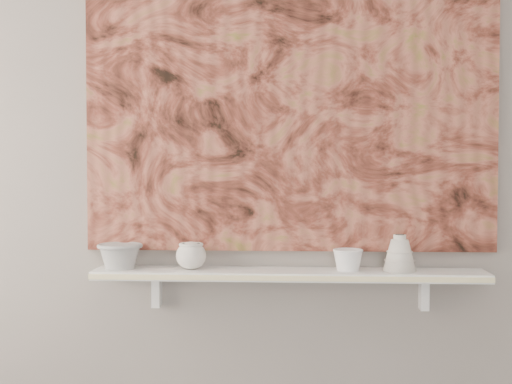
# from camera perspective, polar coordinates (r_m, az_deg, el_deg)

# --- Properties ---
(wall_back) EXTENTS (3.60, 0.00, 3.60)m
(wall_back) POSITION_cam_1_polar(r_m,az_deg,el_deg) (2.63, 2.68, 3.14)
(wall_back) COLOR gray
(wall_back) RESTS_ON floor
(shelf) EXTENTS (1.40, 0.18, 0.03)m
(shelf) POSITION_cam_1_polar(r_m,az_deg,el_deg) (2.56, 2.64, -6.59)
(shelf) COLOR silver
(shelf) RESTS_ON wall_back
(shelf_stripe) EXTENTS (1.40, 0.01, 0.02)m
(shelf_stripe) POSITION_cam_1_polar(r_m,az_deg,el_deg) (2.47, 2.62, -6.92)
(shelf_stripe) COLOR beige
(shelf_stripe) RESTS_ON shelf
(bracket_left) EXTENTS (0.03, 0.06, 0.12)m
(bracket_left) POSITION_cam_1_polar(r_m,az_deg,el_deg) (2.69, -7.94, -7.82)
(bracket_left) COLOR silver
(bracket_left) RESTS_ON wall_back
(bracket_right) EXTENTS (0.03, 0.06, 0.12)m
(bracket_right) POSITION_cam_1_polar(r_m,az_deg,el_deg) (2.68, 13.28, -7.89)
(bracket_right) COLOR silver
(bracket_right) RESTS_ON wall_back
(painting) EXTENTS (1.50, 0.02, 1.10)m
(painting) POSITION_cam_1_polar(r_m,az_deg,el_deg) (2.62, 2.68, 7.29)
(painting) COLOR brown
(painting) RESTS_ON wall_back
(house_motif) EXTENTS (0.09, 0.00, 0.08)m
(house_motif) POSITION_cam_1_polar(r_m,az_deg,el_deg) (2.64, 12.49, 0.52)
(house_motif) COLOR black
(house_motif) RESTS_ON painting
(bowl_grey) EXTENTS (0.20, 0.20, 0.09)m
(bowl_grey) POSITION_cam_1_polar(r_m,az_deg,el_deg) (2.63, -10.83, -5.03)
(bowl_grey) COLOR #9E9E9C
(bowl_grey) RESTS_ON shelf
(cup_cream) EXTENTS (0.14, 0.14, 0.10)m
(cup_cream) POSITION_cam_1_polar(r_m,az_deg,el_deg) (2.58, -5.22, -5.09)
(cup_cream) COLOR silver
(cup_cream) RESTS_ON shelf
(bell_vessel) EXTENTS (0.14, 0.14, 0.13)m
(bell_vessel) POSITION_cam_1_polar(r_m,az_deg,el_deg) (2.58, 11.42, -4.79)
(bell_vessel) COLOR beige
(bell_vessel) RESTS_ON shelf
(bowl_white) EXTENTS (0.13, 0.13, 0.08)m
(bowl_white) POSITION_cam_1_polar(r_m,az_deg,el_deg) (2.56, 7.37, -5.39)
(bowl_white) COLOR white
(bowl_white) RESTS_ON shelf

